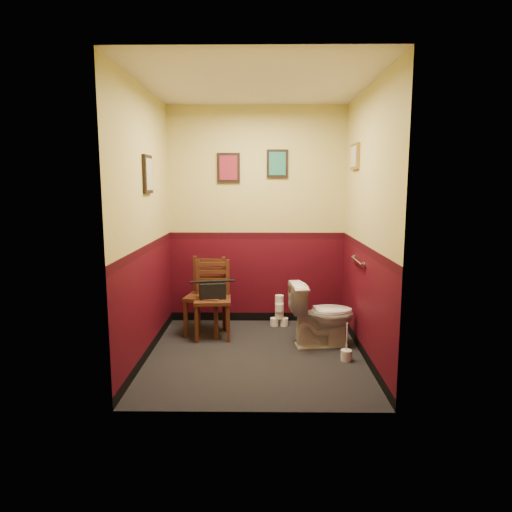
# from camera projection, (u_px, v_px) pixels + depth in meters

# --- Properties ---
(floor) EXTENTS (2.20, 2.40, 0.00)m
(floor) POSITION_uv_depth(u_px,v_px,m) (256.00, 355.00, 4.73)
(floor) COLOR black
(floor) RESTS_ON ground
(ceiling) EXTENTS (2.20, 2.40, 0.00)m
(ceiling) POSITION_uv_depth(u_px,v_px,m) (256.00, 83.00, 4.31)
(ceiling) COLOR silver
(ceiling) RESTS_ON ground
(wall_back) EXTENTS (2.20, 0.00, 2.70)m
(wall_back) POSITION_uv_depth(u_px,v_px,m) (257.00, 217.00, 5.70)
(wall_back) COLOR #400712
(wall_back) RESTS_ON ground
(wall_front) EXTENTS (2.20, 0.00, 2.70)m
(wall_front) POSITION_uv_depth(u_px,v_px,m) (254.00, 240.00, 3.33)
(wall_front) COLOR #400712
(wall_front) RESTS_ON ground
(wall_left) EXTENTS (0.00, 2.40, 2.70)m
(wall_left) POSITION_uv_depth(u_px,v_px,m) (145.00, 225.00, 4.53)
(wall_left) COLOR #400712
(wall_left) RESTS_ON ground
(wall_right) EXTENTS (0.00, 2.40, 2.70)m
(wall_right) POSITION_uv_depth(u_px,v_px,m) (367.00, 225.00, 4.51)
(wall_right) COLOR #400712
(wall_right) RESTS_ON ground
(grab_bar) EXTENTS (0.05, 0.56, 0.06)m
(grab_bar) POSITION_uv_depth(u_px,v_px,m) (357.00, 261.00, 4.82)
(grab_bar) COLOR silver
(grab_bar) RESTS_ON wall_right
(framed_print_back_a) EXTENTS (0.28, 0.04, 0.36)m
(framed_print_back_a) POSITION_uv_depth(u_px,v_px,m) (228.00, 168.00, 5.59)
(framed_print_back_a) COLOR black
(framed_print_back_a) RESTS_ON wall_back
(framed_print_back_b) EXTENTS (0.26, 0.04, 0.34)m
(framed_print_back_b) POSITION_uv_depth(u_px,v_px,m) (277.00, 164.00, 5.58)
(framed_print_back_b) COLOR black
(framed_print_back_b) RESTS_ON wall_back
(framed_print_left) EXTENTS (0.04, 0.30, 0.38)m
(framed_print_left) POSITION_uv_depth(u_px,v_px,m) (148.00, 174.00, 4.55)
(framed_print_left) COLOR black
(framed_print_left) RESTS_ON wall_left
(framed_print_right) EXTENTS (0.04, 0.34, 0.28)m
(framed_print_right) POSITION_uv_depth(u_px,v_px,m) (355.00, 157.00, 4.99)
(framed_print_right) COLOR olive
(framed_print_right) RESTS_ON wall_right
(toilet) EXTENTS (0.75, 0.48, 0.69)m
(toilet) POSITION_uv_depth(u_px,v_px,m) (322.00, 315.00, 4.96)
(toilet) COLOR white
(toilet) RESTS_ON floor
(toilet_brush) EXTENTS (0.11, 0.11, 0.39)m
(toilet_brush) POSITION_uv_depth(u_px,v_px,m) (346.00, 355.00, 4.57)
(toilet_brush) COLOR silver
(toilet_brush) RESTS_ON floor
(chair_left) EXTENTS (0.49, 0.49, 0.90)m
(chair_left) POSITION_uv_depth(u_px,v_px,m) (206.00, 296.00, 5.37)
(chair_left) COLOR #4C2816
(chair_left) RESTS_ON floor
(chair_right) EXTENTS (0.44, 0.44, 0.88)m
(chair_right) POSITION_uv_depth(u_px,v_px,m) (213.00, 299.00, 5.25)
(chair_right) COLOR #4C2816
(chair_right) RESTS_ON floor
(handbag) EXTENTS (0.32, 0.20, 0.21)m
(handbag) POSITION_uv_depth(u_px,v_px,m) (213.00, 291.00, 5.19)
(handbag) COLOR black
(handbag) RESTS_ON chair_right
(tp_stack) EXTENTS (0.22, 0.14, 0.39)m
(tp_stack) POSITION_uv_depth(u_px,v_px,m) (279.00, 313.00, 5.67)
(tp_stack) COLOR silver
(tp_stack) RESTS_ON floor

